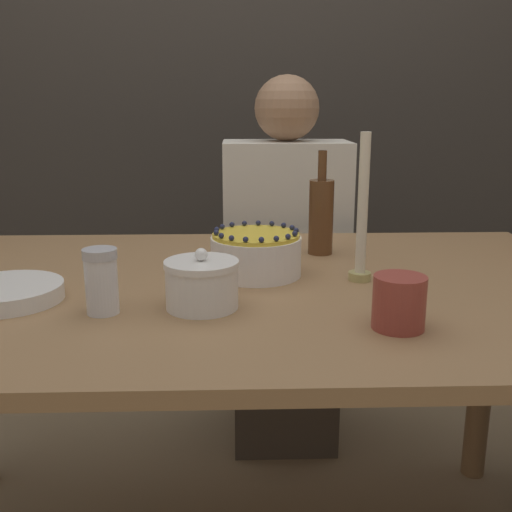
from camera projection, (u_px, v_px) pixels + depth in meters
wall_behind at (231, 63)px, 2.49m from camera, size 8.00×0.05×2.60m
dining_table at (230, 329)px, 1.30m from camera, size 1.64×0.98×0.77m
cake at (256, 254)px, 1.32m from camera, size 0.20×0.20×0.11m
sugar_bowl at (202, 284)px, 1.11m from camera, size 0.14×0.14×0.11m
sugar_shaker at (101, 281)px, 1.08m from camera, size 0.06×0.06×0.12m
plate_stack at (6, 293)px, 1.15m from camera, size 0.22×0.22×0.03m
candle at (362, 221)px, 1.26m from camera, size 0.05×0.05×0.31m
bottle at (321, 215)px, 1.50m from camera, size 0.06×0.06×0.26m
cup at (399, 302)px, 1.01m from camera, size 0.09×0.09×0.09m
person_man_blue_shirt at (285, 289)px, 2.00m from camera, size 0.40×0.34×1.23m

